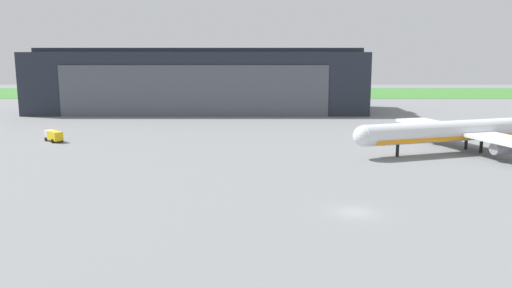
% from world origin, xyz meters
% --- Properties ---
extents(ground_plane, '(440.00, 440.00, 0.00)m').
position_xyz_m(ground_plane, '(0.00, 0.00, 0.00)').
color(ground_plane, slate).
extents(grass_field_strip, '(440.00, 56.00, 0.08)m').
position_xyz_m(grass_field_strip, '(0.00, 165.77, 0.04)').
color(grass_field_strip, '#3F8035').
rests_on(grass_field_strip, ground_plane).
extents(maintenance_hangar, '(96.10, 28.98, 18.63)m').
position_xyz_m(maintenance_hangar, '(-27.82, 99.23, 8.86)').
color(maintenance_hangar, '#232833').
rests_on(maintenance_hangar, ground_plane).
extents(airliner_far_right, '(42.56, 37.41, 11.93)m').
position_xyz_m(airliner_far_right, '(26.59, 35.15, 3.75)').
color(airliner_far_right, silver).
rests_on(airliner_far_right, ground_plane).
extents(pushback_tractor, '(4.79, 4.79, 2.11)m').
position_xyz_m(pushback_tractor, '(-51.18, 45.63, 1.21)').
color(pushback_tractor, silver).
rests_on(pushback_tractor, ground_plane).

